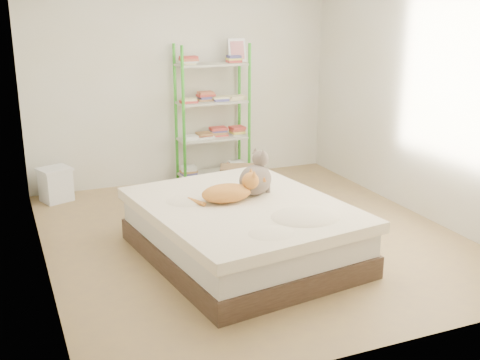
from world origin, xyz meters
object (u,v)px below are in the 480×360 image
grey_cat (255,173)px  white_bin (56,184)px  shelf_unit (213,116)px  cardboard_box (240,180)px  orange_cat (226,191)px  bed (243,230)px

grey_cat → white_bin: grey_cat is taller
grey_cat → shelf_unit: (0.37, 2.11, 0.12)m
cardboard_box → white_bin: size_ratio=1.38×
orange_cat → white_bin: bearing=125.2°
shelf_unit → white_bin: shelf_unit is taller
bed → orange_cat: size_ratio=4.15×
bed → shelf_unit: (0.57, 2.29, 0.58)m
shelf_unit → cardboard_box: bearing=-80.7°
bed → grey_cat: grey_cat is taller
grey_cat → shelf_unit: bearing=-36.5°
orange_cat → grey_cat: grey_cat is taller
grey_cat → white_bin: (-1.56, 2.05, -0.51)m
orange_cat → cardboard_box: orange_cat is taller
orange_cat → grey_cat: (0.32, 0.09, 0.10)m
orange_cat → bed: bearing=-31.2°
bed → orange_cat: 0.38m
orange_cat → shelf_unit: (0.69, 2.20, 0.22)m
shelf_unit → orange_cat: bearing=-107.3°
bed → cardboard_box: bearing=60.2°
bed → white_bin: size_ratio=5.18×
bed → white_bin: bed is taller
grey_cat → cardboard_box: (0.47, 1.49, -0.54)m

